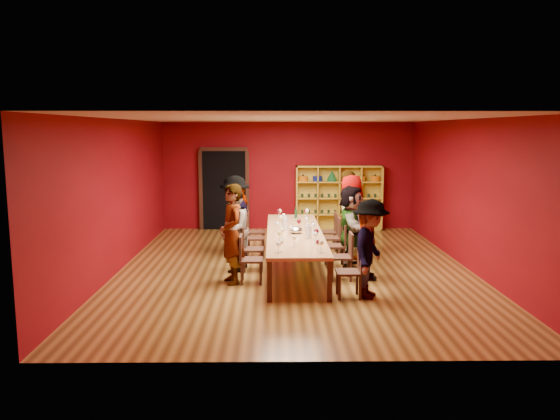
{
  "coord_description": "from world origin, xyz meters",
  "views": [
    {
      "loc": [
        -0.43,
        -10.77,
        2.79
      ],
      "look_at": [
        -0.29,
        0.32,
        1.15
      ],
      "focal_mm": 35.0,
      "sensor_mm": 36.0,
      "label": 1
    }
  ],
  "objects_px": {
    "chair_person_left_4": "(253,229)",
    "person_left_4": "(239,215)",
    "shelving_unit": "(339,195)",
    "chair_person_left_1": "(247,256)",
    "person_right_2": "(351,226)",
    "person_right_4": "(350,211)",
    "person_left_2": "(233,229)",
    "chair_person_right_2": "(339,243)",
    "chair_person_right_1": "(345,254)",
    "chair_person_left_2": "(249,246)",
    "chair_person_right_0": "(353,268)",
    "person_right_1": "(367,240)",
    "chair_person_right_3": "(334,235)",
    "person_left_3": "(235,217)",
    "person_right_0": "(370,249)",
    "wine_bottle": "(296,214)",
    "chair_person_right_4": "(331,229)",
    "person_left_1": "(232,234)",
    "chair_person_left_3": "(251,235)",
    "person_right_3": "(351,217)",
    "spittoon_bowl": "(296,230)",
    "tasting_table": "(295,234)"
  },
  "relations": [
    {
      "from": "person_right_1",
      "to": "person_left_3",
      "type": "bearing_deg",
      "value": 54.32
    },
    {
      "from": "shelving_unit",
      "to": "chair_person_left_1",
      "type": "bearing_deg",
      "value": -113.26
    },
    {
      "from": "chair_person_left_4",
      "to": "chair_person_right_4",
      "type": "relative_size",
      "value": 1.0
    },
    {
      "from": "shelving_unit",
      "to": "person_right_3",
      "type": "bearing_deg",
      "value": -92.18
    },
    {
      "from": "chair_person_right_3",
      "to": "spittoon_bowl",
      "type": "height_order",
      "value": "chair_person_right_3"
    },
    {
      "from": "person_left_1",
      "to": "person_right_1",
      "type": "bearing_deg",
      "value": 74.63
    },
    {
      "from": "person_right_0",
      "to": "wine_bottle",
      "type": "xyz_separation_m",
      "value": [
        -1.08,
        3.67,
        0.02
      ]
    },
    {
      "from": "shelving_unit",
      "to": "person_left_2",
      "type": "distance_m",
      "value": 5.19
    },
    {
      "from": "person_right_3",
      "to": "spittoon_bowl",
      "type": "bearing_deg",
      "value": 113.84
    },
    {
      "from": "person_right_1",
      "to": "person_left_1",
      "type": "bearing_deg",
      "value": 93.96
    },
    {
      "from": "chair_person_right_2",
      "to": "chair_person_right_3",
      "type": "xyz_separation_m",
      "value": [
        0.0,
        0.81,
        0.0
      ]
    },
    {
      "from": "person_left_3",
      "to": "chair_person_right_3",
      "type": "bearing_deg",
      "value": 108.34
    },
    {
      "from": "chair_person_right_0",
      "to": "wine_bottle",
      "type": "height_order",
      "value": "wine_bottle"
    },
    {
      "from": "person_right_4",
      "to": "person_right_2",
      "type": "bearing_deg",
      "value": -174.57
    },
    {
      "from": "person_left_1",
      "to": "chair_person_left_2",
      "type": "bearing_deg",
      "value": 142.86
    },
    {
      "from": "chair_person_left_4",
      "to": "person_left_4",
      "type": "distance_m",
      "value": 0.45
    },
    {
      "from": "chair_person_left_3",
      "to": "person_right_1",
      "type": "bearing_deg",
      "value": -39.09
    },
    {
      "from": "chair_person_left_1",
      "to": "person_right_3",
      "type": "xyz_separation_m",
      "value": [
        2.18,
        2.0,
        0.41
      ]
    },
    {
      "from": "person_left_4",
      "to": "chair_person_right_2",
      "type": "height_order",
      "value": "person_left_4"
    },
    {
      "from": "person_left_4",
      "to": "wine_bottle",
      "type": "distance_m",
      "value": 1.31
    },
    {
      "from": "person_left_1",
      "to": "person_left_4",
      "type": "distance_m",
      "value": 2.75
    },
    {
      "from": "chair_person_left_2",
      "to": "person_left_3",
      "type": "bearing_deg",
      "value": 107.44
    },
    {
      "from": "tasting_table",
      "to": "person_right_1",
      "type": "bearing_deg",
      "value": -32.71
    },
    {
      "from": "person_left_4",
      "to": "person_right_0",
      "type": "height_order",
      "value": "person_right_0"
    },
    {
      "from": "person_right_2",
      "to": "person_right_4",
      "type": "distance_m",
      "value": 1.54
    },
    {
      "from": "shelving_unit",
      "to": "person_left_3",
      "type": "distance_m",
      "value": 4.28
    },
    {
      "from": "chair_person_left_3",
      "to": "chair_person_right_0",
      "type": "relative_size",
      "value": 1.0
    },
    {
      "from": "chair_person_left_1",
      "to": "chair_person_left_2",
      "type": "relative_size",
      "value": 1.0
    },
    {
      "from": "person_right_3",
      "to": "person_right_2",
      "type": "bearing_deg",
      "value": 154.84
    },
    {
      "from": "chair_person_right_1",
      "to": "person_right_1",
      "type": "distance_m",
      "value": 0.48
    },
    {
      "from": "person_right_2",
      "to": "spittoon_bowl",
      "type": "relative_size",
      "value": 6.32
    },
    {
      "from": "person_left_3",
      "to": "person_right_0",
      "type": "relative_size",
      "value": 1.09
    },
    {
      "from": "chair_person_right_0",
      "to": "shelving_unit",
      "type": "bearing_deg",
      "value": 85.55
    },
    {
      "from": "chair_person_right_2",
      "to": "chair_person_left_2",
      "type": "bearing_deg",
      "value": -170.81
    },
    {
      "from": "chair_person_left_3",
      "to": "person_right_3",
      "type": "relative_size",
      "value": 0.49
    },
    {
      "from": "chair_person_left_4",
      "to": "chair_person_right_1",
      "type": "distance_m",
      "value": 3.13
    },
    {
      "from": "person_left_2",
      "to": "person_left_4",
      "type": "height_order",
      "value": "person_left_2"
    },
    {
      "from": "chair_person_left_1",
      "to": "chair_person_right_0",
      "type": "bearing_deg",
      "value": -25.99
    },
    {
      "from": "tasting_table",
      "to": "chair_person_right_4",
      "type": "bearing_deg",
      "value": 61.33
    },
    {
      "from": "chair_person_left_4",
      "to": "chair_person_right_1",
      "type": "relative_size",
      "value": 1.0
    },
    {
      "from": "chair_person_right_0",
      "to": "person_right_1",
      "type": "xyz_separation_m",
      "value": [
        0.41,
        1.09,
        0.25
      ]
    },
    {
      "from": "person_left_2",
      "to": "person_right_4",
      "type": "bearing_deg",
      "value": 137.01
    },
    {
      "from": "person_right_0",
      "to": "chair_person_right_1",
      "type": "relative_size",
      "value": 1.86
    },
    {
      "from": "chair_person_right_1",
      "to": "wine_bottle",
      "type": "relative_size",
      "value": 3.27
    },
    {
      "from": "chair_person_right_0",
      "to": "chair_person_right_3",
      "type": "bearing_deg",
      "value": 90.0
    },
    {
      "from": "chair_person_right_2",
      "to": "person_right_4",
      "type": "bearing_deg",
      "value": 74.12
    },
    {
      "from": "chair_person_right_4",
      "to": "shelving_unit",
      "type": "bearing_deg",
      "value": 79.61
    },
    {
      "from": "person_left_1",
      "to": "chair_person_left_3",
      "type": "relative_size",
      "value": 2.05
    },
    {
      "from": "chair_person_right_3",
      "to": "person_right_4",
      "type": "relative_size",
      "value": 0.48
    },
    {
      "from": "person_right_1",
      "to": "chair_person_right_4",
      "type": "xyz_separation_m",
      "value": [
        -0.41,
        2.51,
        -0.25
      ]
    }
  ]
}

